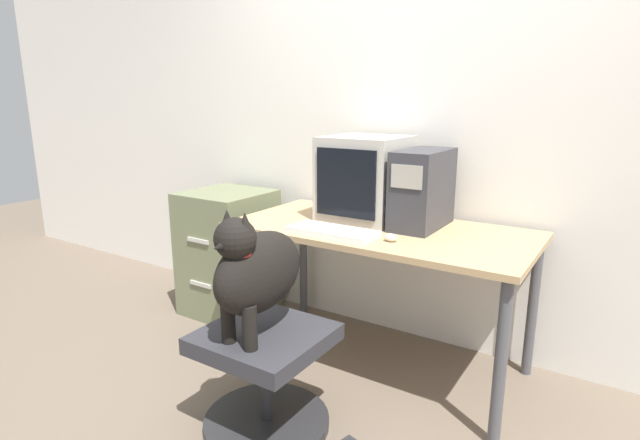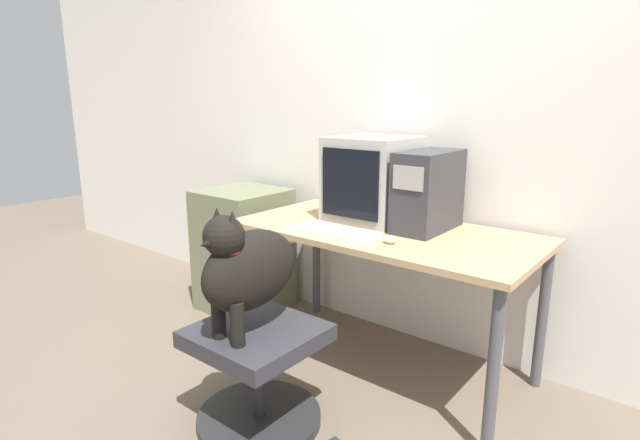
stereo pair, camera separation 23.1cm
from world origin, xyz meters
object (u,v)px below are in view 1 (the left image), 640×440
(pc_tower, at_px, (422,189))
(office_chair, at_px, (265,374))
(dog, at_px, (256,269))
(filing_cabinet, at_px, (228,252))
(crt_monitor, at_px, (365,178))
(keyboard, at_px, (333,231))

(pc_tower, xyz_separation_m, office_chair, (-0.32, -0.87, -0.69))
(dog, xyz_separation_m, filing_cabinet, (-0.97, 0.87, -0.32))
(pc_tower, distance_m, dog, 0.99)
(pc_tower, bearing_deg, filing_cabinet, -178.23)
(office_chair, xyz_separation_m, filing_cabinet, (-0.97, 0.83, 0.15))
(pc_tower, bearing_deg, crt_monitor, 179.01)
(keyboard, xyz_separation_m, office_chair, (-0.02, -0.51, -0.51))
(keyboard, bearing_deg, pc_tower, 49.74)
(office_chair, bearing_deg, crt_monitor, 90.44)
(pc_tower, height_order, filing_cabinet, pc_tower)
(filing_cabinet, bearing_deg, dog, -41.66)
(keyboard, bearing_deg, office_chair, -91.99)
(filing_cabinet, bearing_deg, keyboard, -17.68)
(filing_cabinet, bearing_deg, crt_monitor, 2.71)
(pc_tower, bearing_deg, dog, -109.41)
(office_chair, relative_size, filing_cabinet, 0.67)
(crt_monitor, relative_size, dog, 0.82)
(pc_tower, bearing_deg, keyboard, -130.26)
(crt_monitor, bearing_deg, dog, -89.58)
(office_chair, height_order, filing_cabinet, filing_cabinet)
(crt_monitor, relative_size, keyboard, 1.01)
(office_chair, bearing_deg, filing_cabinet, 139.74)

